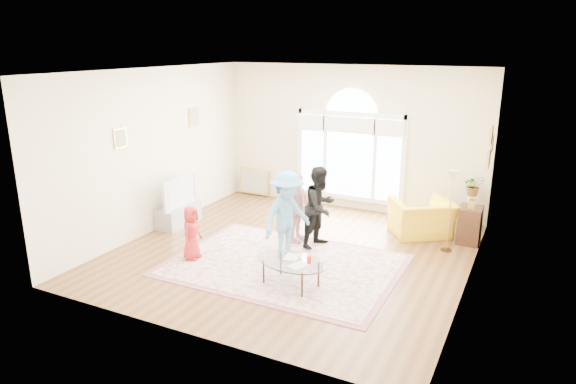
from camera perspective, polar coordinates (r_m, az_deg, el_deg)
The scene contains 17 objects.
ground at distance 9.31m, azimuth 0.37°, elevation -6.78°, with size 6.00×6.00×0.00m, color #54341B.
room_shell at distance 11.37m, azimuth 6.74°, elevation 5.62°, with size 6.00×6.00×6.00m.
area_rug at distance 8.81m, azimuth -0.42°, elevation -8.09°, with size 3.60×2.60×0.02m, color beige.
rug_border at distance 8.81m, azimuth -0.42°, elevation -8.11°, with size 3.80×2.80×0.01m, color #9C5A64.
tv_console at distance 10.87m, azimuth -12.07°, elevation -2.54°, with size 0.45×1.00×0.42m, color #919399.
television at distance 10.71m, azimuth -12.20°, elevation 0.12°, with size 0.17×1.10×0.63m.
coffee_table at distance 7.95m, azimuth 0.33°, elevation -7.80°, with size 1.29×0.97×0.54m.
armchair at distance 10.34m, azimuth 14.60°, elevation -2.80°, with size 1.11×0.97×0.72m, color gold.
side_cabinet at distance 10.24m, azimuth 19.53°, elevation -3.47°, with size 0.40×0.50×0.70m, color black.
floor_lamp at distance 9.45m, azimuth 17.78°, elevation 1.00°, with size 0.27×0.27×1.51m.
plant_pedestal at distance 11.00m, azimuth 19.66°, elevation -2.14°, with size 0.20×0.20×0.70m, color white.
potted_plant at distance 10.85m, azimuth 19.95°, elevation 0.70°, with size 0.39×0.34×0.43m, color #33722D.
leaning_picture at distance 12.80m, azimuth -3.73°, elevation -0.32°, with size 0.80×0.05×0.62m, color tan.
child_red at distance 9.02m, azimuth -10.67°, elevation -4.46°, with size 0.46×0.30×0.95m, color red.
child_black at distance 9.35m, azimuth 3.59°, elevation -1.66°, with size 0.73×0.57×1.50m, color black.
child_pink at distance 9.56m, azimuth 0.94°, elevation -1.75°, with size 0.78×0.33×1.33m, color #E1A3AF.
child_blue at distance 8.77m, azimuth -0.12°, elevation -2.63°, with size 1.01×0.58×1.56m, color #5998C6.
Camera 1 is at (3.76, -7.70, 3.63)m, focal length 32.00 mm.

